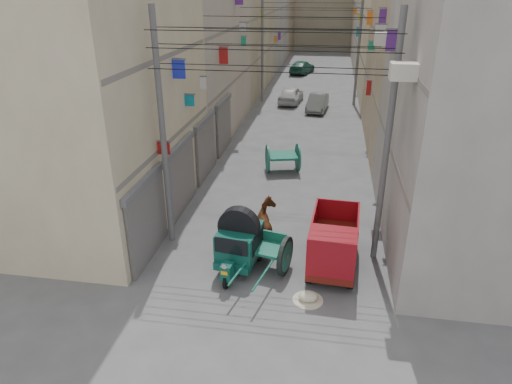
% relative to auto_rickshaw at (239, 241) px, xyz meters
% --- Properties ---
extents(ground, '(140.00, 140.00, 0.00)m').
position_rel_auto_rickshaw_xyz_m(ground, '(0.81, -4.64, -0.97)').
color(ground, '#4C4C4E').
rests_on(ground, ground).
extents(building_row_left, '(8.00, 62.00, 14.00)m').
position_rel_auto_rickshaw_xyz_m(building_row_left, '(-7.19, 29.49, 5.49)').
color(building_row_left, beige).
rests_on(building_row_left, ground).
extents(building_row_right, '(8.00, 62.00, 14.00)m').
position_rel_auto_rickshaw_xyz_m(building_row_right, '(8.80, 29.49, 5.49)').
color(building_row_right, '#9E9993').
rests_on(building_row_right, ground).
extents(shutters_left, '(0.18, 14.40, 2.88)m').
position_rel_auto_rickshaw_xyz_m(shutters_left, '(-3.11, 5.73, 0.52)').
color(shutters_left, '#45454A').
rests_on(shutters_left, ground).
extents(signboards, '(8.22, 40.52, 5.67)m').
position_rel_auto_rickshaw_xyz_m(signboards, '(0.80, 17.02, 2.46)').
color(signboards, '#C6C716').
rests_on(signboards, ground).
extents(ac_units, '(0.70, 6.55, 3.35)m').
position_rel_auto_rickshaw_xyz_m(ac_units, '(4.46, 3.03, 6.46)').
color(ac_units, beige).
rests_on(ac_units, ground).
extents(utility_poles, '(7.40, 22.20, 8.00)m').
position_rel_auto_rickshaw_xyz_m(utility_poles, '(0.81, 12.36, 3.03)').
color(utility_poles, '#58585A').
rests_on(utility_poles, ground).
extents(overhead_cables, '(7.40, 22.52, 1.12)m').
position_rel_auto_rickshaw_xyz_m(overhead_cables, '(0.81, 9.76, 5.80)').
color(overhead_cables, black).
rests_on(overhead_cables, ground).
extents(auto_rickshaw, '(1.55, 2.40, 1.65)m').
position_rel_auto_rickshaw_xyz_m(auto_rickshaw, '(0.00, 0.00, 0.00)').
color(auto_rickshaw, black).
rests_on(auto_rickshaw, ground).
extents(tonga_cart, '(1.66, 3.00, 1.28)m').
position_rel_auto_rickshaw_xyz_m(tonga_cart, '(0.92, -0.00, -0.30)').
color(tonga_cart, black).
rests_on(tonga_cart, ground).
extents(mini_truck, '(1.65, 3.36, 1.85)m').
position_rel_auto_rickshaw_xyz_m(mini_truck, '(2.98, 0.19, -0.09)').
color(mini_truck, black).
rests_on(mini_truck, ground).
extents(second_cart, '(1.90, 1.77, 1.41)m').
position_rel_auto_rickshaw_xyz_m(second_cart, '(0.47, 8.63, -0.22)').
color(second_cart, '#155D49').
rests_on(second_cart, ground).
extents(feed_sack, '(0.57, 0.45, 0.28)m').
position_rel_auto_rickshaw_xyz_m(feed_sack, '(2.33, -1.40, -0.83)').
color(feed_sack, beige).
rests_on(feed_sack, ground).
extents(horse, '(1.44, 2.10, 1.62)m').
position_rel_auto_rickshaw_xyz_m(horse, '(0.77, 1.38, -0.16)').
color(horse, maroon).
rests_on(horse, ground).
extents(distant_car_white, '(1.93, 3.99, 1.31)m').
position_rel_auto_rickshaw_xyz_m(distant_car_white, '(-0.47, 23.10, -0.31)').
color(distant_car_white, silver).
rests_on(distant_car_white, ground).
extents(distant_car_grey, '(1.62, 3.75, 1.20)m').
position_rel_auto_rickshaw_xyz_m(distant_car_grey, '(1.68, 21.05, -0.37)').
color(distant_car_grey, '#565B58').
rests_on(distant_car_grey, ground).
extents(distant_car_green, '(2.73, 4.66, 1.27)m').
position_rel_auto_rickshaw_xyz_m(distant_car_green, '(-0.56, 36.44, -0.34)').
color(distant_car_green, '#1F5B48').
rests_on(distant_car_green, ground).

